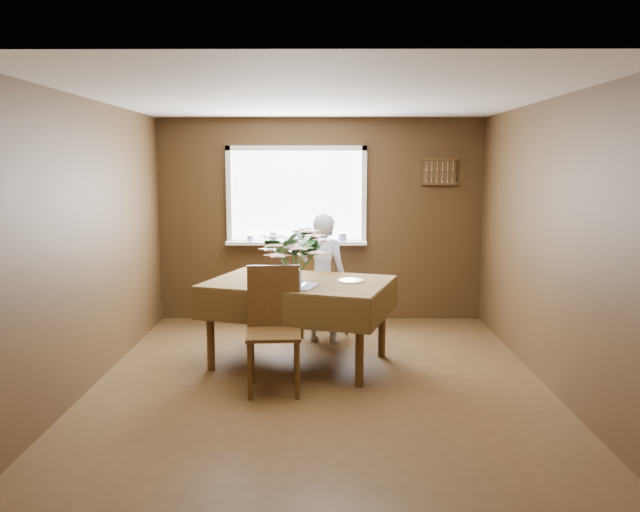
{
  "coord_description": "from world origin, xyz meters",
  "views": [
    {
      "loc": [
        0.03,
        -5.45,
        1.93
      ],
      "look_at": [
        0.0,
        0.55,
        1.05
      ],
      "focal_mm": 35.0,
      "sensor_mm": 36.0,
      "label": 1
    }
  ],
  "objects_px": {
    "dining_table": "(299,291)",
    "chair_far": "(321,290)",
    "flower_bouquet": "(295,250)",
    "chair_near": "(274,324)",
    "seated_woman": "(323,278)"
  },
  "relations": [
    {
      "from": "dining_table",
      "to": "chair_near",
      "type": "bearing_deg",
      "value": -88.23
    },
    {
      "from": "chair_far",
      "to": "seated_woman",
      "type": "xyz_separation_m",
      "value": [
        0.03,
        -0.14,
        0.16
      ]
    },
    {
      "from": "chair_near",
      "to": "seated_woman",
      "type": "height_order",
      "value": "seated_woman"
    },
    {
      "from": "dining_table",
      "to": "chair_near",
      "type": "xyz_separation_m",
      "value": [
        -0.19,
        -0.68,
        -0.15
      ]
    },
    {
      "from": "chair_near",
      "to": "flower_bouquet",
      "type": "bearing_deg",
      "value": 64.38
    },
    {
      "from": "dining_table",
      "to": "flower_bouquet",
      "type": "xyz_separation_m",
      "value": [
        -0.02,
        -0.25,
        0.43
      ]
    },
    {
      "from": "chair_near",
      "to": "flower_bouquet",
      "type": "height_order",
      "value": "flower_bouquet"
    },
    {
      "from": "dining_table",
      "to": "chair_far",
      "type": "height_order",
      "value": "chair_far"
    },
    {
      "from": "dining_table",
      "to": "flower_bouquet",
      "type": "distance_m",
      "value": 0.5
    },
    {
      "from": "chair_far",
      "to": "chair_near",
      "type": "xyz_separation_m",
      "value": [
        -0.4,
        -1.55,
        0.02
      ]
    },
    {
      "from": "dining_table",
      "to": "seated_woman",
      "type": "relative_size",
      "value": 1.39
    },
    {
      "from": "seated_woman",
      "to": "dining_table",
      "type": "bearing_deg",
      "value": 90.6
    },
    {
      "from": "chair_far",
      "to": "flower_bouquet",
      "type": "distance_m",
      "value": 1.3
    },
    {
      "from": "chair_far",
      "to": "flower_bouquet",
      "type": "bearing_deg",
      "value": 106.23
    },
    {
      "from": "dining_table",
      "to": "seated_woman",
      "type": "height_order",
      "value": "seated_woman"
    }
  ]
}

